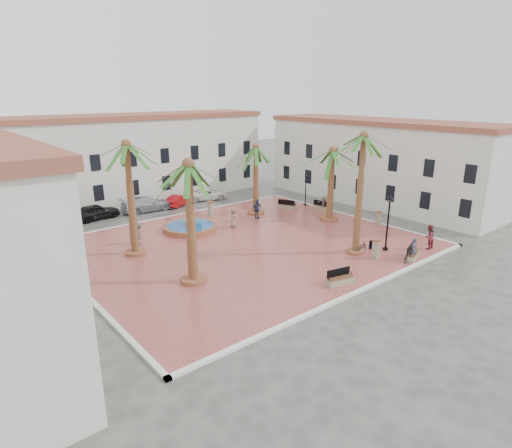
% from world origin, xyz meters
% --- Properties ---
extents(ground, '(120.00, 120.00, 0.00)m').
position_xyz_m(ground, '(0.00, 0.00, 0.00)').
color(ground, '#56544F').
rests_on(ground, ground).
extents(plaza, '(26.00, 22.00, 0.15)m').
position_xyz_m(plaza, '(0.00, 0.00, 0.07)').
color(plaza, '#AF504A').
rests_on(plaza, ground).
extents(kerb_n, '(26.30, 0.30, 0.16)m').
position_xyz_m(kerb_n, '(0.00, 11.00, 0.08)').
color(kerb_n, silver).
rests_on(kerb_n, ground).
extents(kerb_s, '(26.30, 0.30, 0.16)m').
position_xyz_m(kerb_s, '(0.00, -11.00, 0.08)').
color(kerb_s, silver).
rests_on(kerb_s, ground).
extents(kerb_e, '(0.30, 22.30, 0.16)m').
position_xyz_m(kerb_e, '(13.00, 0.00, 0.08)').
color(kerb_e, silver).
rests_on(kerb_e, ground).
extents(kerb_w, '(0.30, 22.30, 0.16)m').
position_xyz_m(kerb_w, '(-13.00, 0.00, 0.08)').
color(kerb_w, silver).
rests_on(kerb_w, ground).
extents(building_north, '(30.40, 7.40, 9.50)m').
position_xyz_m(building_north, '(-0.00, 19.99, 4.77)').
color(building_north, silver).
rests_on(building_north, ground).
extents(building_east, '(7.40, 26.40, 9.00)m').
position_xyz_m(building_east, '(19.99, 2.00, 4.52)').
color(building_east, silver).
rests_on(building_east, ground).
extents(fountain, '(4.65, 4.65, 2.40)m').
position_xyz_m(fountain, '(-1.62, 5.95, 0.48)').
color(fountain, '#9E5938').
rests_on(fountain, plaza).
extents(palm_nw, '(5.15, 5.15, 8.52)m').
position_xyz_m(palm_nw, '(-7.80, 3.57, 7.43)').
color(palm_nw, '#9E5938').
rests_on(palm_nw, plaza).
extents(palm_sw, '(5.52, 5.52, 7.96)m').
position_xyz_m(palm_sw, '(-7.04, -3.43, 6.83)').
color(palm_sw, '#9E5938').
rests_on(palm_sw, plaza).
extents(palm_s, '(4.64, 4.64, 9.05)m').
position_xyz_m(palm_s, '(5.16, -6.81, 8.02)').
color(palm_s, '#9E5938').
rests_on(palm_s, plaza).
extents(palm_e, '(5.49, 5.49, 6.95)m').
position_xyz_m(palm_e, '(10.19, 0.20, 5.87)').
color(palm_e, '#9E5938').
rests_on(palm_e, plaza).
extents(palm_ne, '(5.18, 5.18, 7.00)m').
position_xyz_m(palm_ne, '(6.19, 6.31, 5.97)').
color(palm_ne, '#9E5938').
rests_on(palm_ne, plaza).
extents(bench_s, '(1.94, 0.97, 0.98)m').
position_xyz_m(bench_s, '(-0.10, -9.67, 0.43)').
color(bench_s, gray).
rests_on(bench_s, plaza).
extents(bench_se, '(2.09, 1.24, 1.06)m').
position_xyz_m(bench_se, '(7.31, -10.25, 0.45)').
color(bench_se, gray).
rests_on(bench_se, plaza).
extents(bench_e, '(0.80, 1.93, 0.99)m').
position_xyz_m(bench_e, '(12.38, 3.12, 0.43)').
color(bench_e, gray).
rests_on(bench_e, plaza).
extents(bench_ne, '(1.37, 1.96, 1.00)m').
position_xyz_m(bench_ne, '(9.86, 5.67, 0.43)').
color(bench_ne, gray).
rests_on(bench_ne, plaza).
extents(lamppost_s, '(0.48, 0.48, 4.43)m').
position_xyz_m(lamppost_s, '(7.38, -7.93, 3.15)').
color(lamppost_s, black).
rests_on(lamppost_s, plaza).
extents(lamppost_e, '(0.39, 0.39, 3.63)m').
position_xyz_m(lamppost_e, '(12.40, 5.51, 2.61)').
color(lamppost_e, black).
rests_on(lamppost_e, plaza).
extents(bollard_se, '(0.61, 0.61, 1.47)m').
position_xyz_m(bollard_se, '(5.33, -8.45, 0.91)').
color(bollard_se, gray).
rests_on(bollard_se, plaza).
extents(bollard_n, '(0.62, 0.62, 1.51)m').
position_xyz_m(bollard_n, '(2.18, 8.38, 0.93)').
color(bollard_n, gray).
rests_on(bollard_n, plaza).
extents(bollard_e, '(0.54, 0.54, 1.28)m').
position_xyz_m(bollard_e, '(12.40, -3.71, 0.82)').
color(bollard_e, gray).
rests_on(bollard_e, plaza).
extents(litter_bin, '(0.34, 0.34, 0.65)m').
position_xyz_m(litter_bin, '(6.78, -7.04, 0.48)').
color(litter_bin, black).
rests_on(litter_bin, plaza).
extents(cyclist_a, '(0.72, 0.59, 1.71)m').
position_xyz_m(cyclist_a, '(7.04, -10.40, 1.00)').
color(cyclist_a, '#3A3D53').
rests_on(cyclist_a, plaza).
extents(bicycle_a, '(1.59, 0.80, 0.80)m').
position_xyz_m(bicycle_a, '(5.59, -6.98, 0.55)').
color(bicycle_a, black).
rests_on(bicycle_a, plaza).
extents(cyclist_b, '(0.97, 0.78, 1.94)m').
position_xyz_m(cyclist_b, '(10.14, -9.86, 1.12)').
color(cyclist_b, maroon).
rests_on(cyclist_b, plaza).
extents(bicycle_b, '(1.48, 0.48, 0.88)m').
position_xyz_m(bicycle_b, '(6.61, -10.40, 0.59)').
color(bicycle_b, black).
rests_on(bicycle_b, plaza).
extents(pedestrian_fountain_a, '(1.07, 1.01, 1.84)m').
position_xyz_m(pedestrian_fountain_a, '(1.75, 4.06, 1.07)').
color(pedestrian_fountain_a, '#836953').
rests_on(pedestrian_fountain_a, plaza).
extents(pedestrian_fountain_b, '(1.13, 0.50, 1.90)m').
position_xyz_m(pedestrian_fountain_b, '(5.19, 4.95, 1.10)').
color(pedestrian_fountain_b, '#2A324E').
rests_on(pedestrian_fountain_b, plaza).
extents(pedestrian_north, '(1.06, 1.31, 1.76)m').
position_xyz_m(pedestrian_north, '(-6.62, 5.35, 1.03)').
color(pedestrian_north, '#414146').
rests_on(pedestrian_north, plaza).
extents(pedestrian_east, '(0.63, 1.46, 1.53)m').
position_xyz_m(pedestrian_east, '(12.26, 2.79, 0.91)').
color(pedestrian_east, '#74635A').
rests_on(pedestrian_east, plaza).
extents(car_black, '(4.57, 2.21, 1.50)m').
position_xyz_m(car_black, '(-6.60, 14.99, 0.75)').
color(car_black, black).
rests_on(car_black, ground).
extents(car_red, '(3.92, 2.70, 1.22)m').
position_xyz_m(car_red, '(2.17, 14.44, 0.61)').
color(car_red, '#9E0C10').
rests_on(car_red, ground).
extents(car_silver, '(5.40, 2.53, 1.52)m').
position_xyz_m(car_silver, '(-1.49, 14.64, 0.76)').
color(car_silver, '#AEADB6').
rests_on(car_silver, ground).
extents(car_white, '(4.93, 3.32, 1.26)m').
position_xyz_m(car_white, '(5.97, 14.78, 0.63)').
color(car_white, white).
rests_on(car_white, ground).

